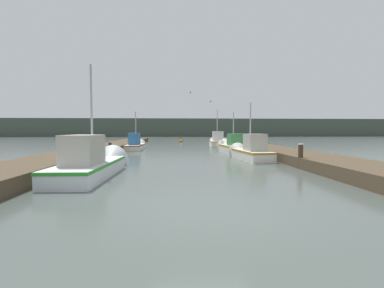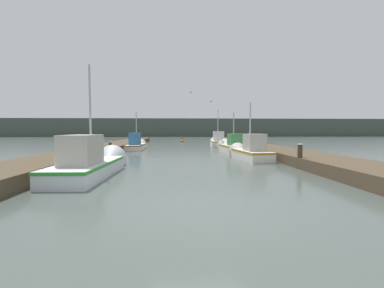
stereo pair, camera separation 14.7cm
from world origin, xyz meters
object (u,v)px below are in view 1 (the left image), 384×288
Objects in this scene: fishing_boat_2 at (232,147)px; mooring_piling_0 at (301,156)px; seagull_lead at (210,101)px; seagull_1 at (191,93)px; fishing_boat_3 at (136,145)px; fishing_boat_4 at (217,142)px; channel_buoy at (181,141)px; fishing_boat_1 at (250,151)px; fishing_boat_0 at (94,163)px; mooring_piling_1 at (110,149)px.

mooring_piling_0 is at bearing -85.11° from fishing_boat_2.
seagull_lead is 0.99× the size of seagull_1.
mooring_piling_0 is (9.42, -12.36, 0.14)m from fishing_boat_3.
channel_buoy is at bearing 116.47° from fishing_boat_4.
seagull_1 reaches higher than fishing_boat_2.
fishing_boat_4 is 9.58× the size of seagull_1.
mooring_piling_0 is at bearing -52.93° from fishing_boat_3.
mooring_piling_0 is 12.52m from seagull_lead.
seagull_1 is (-3.13, 7.99, 4.69)m from fishing_boat_1.
fishing_boat_2 is at bearing -26.41° from fishing_boat_3.
fishing_boat_0 is 1.09× the size of fishing_boat_3.
channel_buoy is 1.81× the size of seagull_lead.
channel_buoy is (4.43, 13.24, -0.30)m from fishing_boat_3.
fishing_boat_2 is at bearing 12.09° from mooring_piling_1.
fishing_boat_1 is 8.79m from seagull_lead.
fishing_boat_1 is 9.40m from mooring_piling_1.
fishing_boat_0 reaches higher than fishing_boat_1.
fishing_boat_0 is 12.19m from fishing_boat_2.
fishing_boat_0 is 1.07× the size of fishing_boat_4.
mooring_piling_1 is at bearing -98.84° from fishing_boat_3.
fishing_boat_4 is (0.02, 12.51, 0.01)m from fishing_boat_1.
fishing_boat_0 is at bearing -173.36° from mooring_piling_0.
channel_buoy is at bearing 5.02° from seagull_lead.
fishing_boat_0 is at bearing 176.63° from seagull_1.
seagull_lead reaches higher than fishing_boat_2.
fishing_boat_0 reaches higher than fishing_boat_3.
channel_buoy is at bearing 93.95° from fishing_boat_1.
seagull_lead is (-1.39, 7.76, 3.88)m from fishing_boat_1.
fishing_boat_1 is at bearing -85.72° from fishing_boat_4.
mooring_piling_1 is at bearing -172.07° from fishing_boat_2.
fishing_boat_1 is 0.93× the size of fishing_boat_2.
fishing_boat_0 is at bearing -109.70° from fishing_boat_4.
seagull_lead is at bearing 108.07° from fishing_boat_2.
fishing_boat_2 is at bearing -86.20° from fishing_boat_4.
fishing_boat_1 is 9.77m from seagull_1.
fishing_boat_4 is 13.43m from mooring_piling_1.
fishing_boat_0 is at bearing -98.65° from channel_buoy.
fishing_boat_0 is 5.82× the size of mooring_piling_1.
mooring_piling_0 is 2.07× the size of seagull_1.
fishing_boat_2 is at bearing -78.00° from channel_buoy.
mooring_piling_1 is at bearing 101.14° from fishing_boat_0.
fishing_boat_4 reaches higher than channel_buoy.
seagull_lead is 1.93m from seagull_1.
fishing_boat_2 reaches higher than mooring_piling_1.
fishing_boat_0 is 10.20× the size of seagull_1.
fishing_boat_1 is 4.56× the size of mooring_piling_1.
fishing_boat_1 is 4.45× the size of channel_buoy.
fishing_boat_0 is 7.62m from mooring_piling_1.
channel_buoy is (-3.72, 21.72, -0.34)m from fishing_boat_1.
channel_buoy is at bearing 18.86° from seagull_1.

